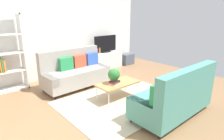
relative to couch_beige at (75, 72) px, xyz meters
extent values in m
plane|color=#936B47|center=(0.30, -1.53, -0.45)|extent=(7.68, 7.68, 0.00)
cube|color=white|center=(0.30, 1.27, 1.00)|extent=(6.40, 0.12, 2.90)
cube|color=beige|center=(0.34, -1.62, -0.45)|extent=(2.90, 2.20, 0.01)
cube|color=gray|center=(-0.01, -0.07, -0.13)|extent=(1.92, 0.90, 0.44)
cube|color=gray|center=(-0.02, 0.25, 0.37)|extent=(1.91, 0.26, 0.56)
cube|color=gray|center=(0.84, -0.05, -0.02)|extent=(0.23, 0.85, 0.22)
cube|color=gray|center=(-0.86, -0.10, -0.02)|extent=(0.23, 0.85, 0.22)
cylinder|color=black|center=(0.87, -0.39, -0.40)|extent=(0.05, 0.05, 0.10)
cylinder|color=black|center=(-0.87, -0.44, -0.40)|extent=(0.05, 0.05, 0.10)
cylinder|color=black|center=(0.85, 0.29, -0.40)|extent=(0.05, 0.05, 0.10)
cylinder|color=black|center=(-0.89, 0.24, -0.40)|extent=(0.05, 0.05, 0.10)
cube|color=#3359B2|center=(0.66, 0.09, 0.27)|extent=(0.40, 0.15, 0.36)
cube|color=#D84C33|center=(0.21, 0.07, 0.27)|extent=(0.40, 0.15, 0.36)
cube|color=#288C4C|center=(-0.24, 0.06, 0.27)|extent=(0.40, 0.15, 0.36)
cube|color=teal|center=(0.69, -2.77, -0.13)|extent=(1.90, 0.85, 0.44)
cube|color=teal|center=(0.69, -3.09, 0.37)|extent=(1.90, 0.21, 0.56)
cube|color=teal|center=(-0.16, -2.78, -0.02)|extent=(0.20, 0.84, 0.22)
cube|color=teal|center=(1.54, -2.77, -0.02)|extent=(0.20, 0.84, 0.22)
cylinder|color=black|center=(-0.18, -2.44, -0.40)|extent=(0.05, 0.05, 0.10)
cylinder|color=black|center=(1.56, -2.43, -0.40)|extent=(0.05, 0.05, 0.10)
cylinder|color=black|center=(-0.18, -3.12, -0.40)|extent=(0.05, 0.05, 0.10)
cylinder|color=black|center=(1.56, -3.11, -0.40)|extent=(0.05, 0.05, 0.10)
cube|color=#288C4C|center=(0.02, -2.92, 0.27)|extent=(0.40, 0.14, 0.36)
cube|color=black|center=(0.47, -2.91, 0.27)|extent=(0.40, 0.14, 0.36)
cube|color=#B7844C|center=(0.39, -1.42, -0.05)|extent=(1.10, 0.56, 0.04)
cylinder|color=silver|center=(-0.11, -1.19, -0.26)|extent=(0.02, 0.02, 0.38)
cylinder|color=silver|center=(0.89, -1.19, -0.26)|extent=(0.02, 0.02, 0.38)
cylinder|color=silver|center=(-0.11, -1.65, -0.26)|extent=(0.02, 0.02, 0.38)
cylinder|color=silver|center=(0.89, -1.65, -0.26)|extent=(0.02, 0.02, 0.38)
cube|color=silver|center=(1.87, 0.93, -0.13)|extent=(1.40, 0.44, 0.64)
cube|color=black|center=(1.87, 0.91, 0.21)|extent=(0.36, 0.20, 0.04)
cube|color=black|center=(1.87, 0.91, 0.53)|extent=(1.00, 0.05, 0.60)
cube|color=white|center=(-1.10, 0.95, 0.60)|extent=(0.04, 0.36, 2.10)
cube|color=white|center=(-1.63, 0.95, -0.43)|extent=(1.10, 0.36, 0.04)
cube|color=white|center=(-1.63, 0.95, 0.10)|extent=(1.02, 0.36, 0.03)
cube|color=white|center=(-1.63, 0.95, 0.60)|extent=(1.02, 0.36, 0.03)
cube|color=orange|center=(-1.73, 0.95, 0.30)|extent=(0.03, 0.29, 0.37)
cube|color=#3F8C4C|center=(-1.68, 0.95, 0.31)|extent=(0.03, 0.29, 0.39)
cube|color=orange|center=(-1.63, 0.95, 0.28)|extent=(0.04, 0.29, 0.33)
cube|color=#4C5666|center=(2.97, 0.83, -0.23)|extent=(0.52, 0.40, 0.44)
cylinder|color=brown|center=(0.26, -1.41, 0.03)|extent=(0.18, 0.18, 0.12)
sphere|color=#2D7233|center=(0.26, -1.41, 0.20)|extent=(0.30, 0.30, 0.30)
cube|color=silver|center=(0.25, -1.45, -0.02)|extent=(0.28, 0.23, 0.03)
cube|color=red|center=(0.25, -1.45, 0.01)|extent=(0.28, 0.23, 0.03)
cube|color=#262626|center=(0.25, -1.45, 0.04)|extent=(0.27, 0.22, 0.02)
cylinder|color=#33B29E|center=(1.29, 0.98, 0.25)|extent=(0.11, 0.11, 0.12)
cylinder|color=purple|center=(1.46, 0.89, 0.29)|extent=(0.06, 0.06, 0.20)
cylinder|color=gold|center=(1.57, 0.89, 0.30)|extent=(0.05, 0.05, 0.22)
camera|label=1|loc=(-2.66, -4.73, 1.65)|focal=30.64mm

